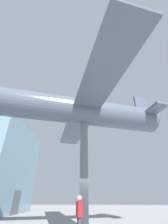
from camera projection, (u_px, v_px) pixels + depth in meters
support_pylon_central at (84, 169)px, 9.22m from camera, size 0.52×0.52×6.16m
suspended_airplane at (81, 111)px, 11.21m from camera, size 14.73×13.13×3.24m
visitor_person at (79, 213)px, 6.64m from camera, size 0.45×0.33×1.63m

